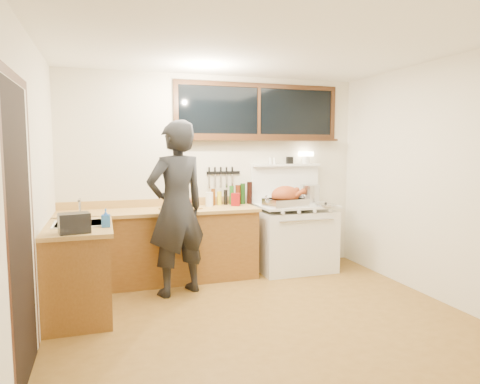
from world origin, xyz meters
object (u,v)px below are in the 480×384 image
object	(u,v)px
vintage_stove	(294,236)
roast_turkey	(286,198)
cutting_board	(181,205)
man	(177,208)

from	to	relation	value
vintage_stove	roast_turkey	distance (m)	0.59
vintage_stove	cutting_board	world-z (taller)	vintage_stove
vintage_stove	roast_turkey	bearing A→B (deg)	-143.31
cutting_board	roast_turkey	distance (m)	1.36
vintage_stove	roast_turkey	xyz separation A→B (m)	(-0.19, -0.14, 0.54)
vintage_stove	cutting_board	xyz separation A→B (m)	(-1.54, -0.02, 0.49)
man	roast_turkey	size ratio (longest dim) A/B	3.56
vintage_stove	roast_turkey	size ratio (longest dim) A/B	2.91
cutting_board	vintage_stove	bearing A→B (deg)	0.67
man	cutting_board	world-z (taller)	man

